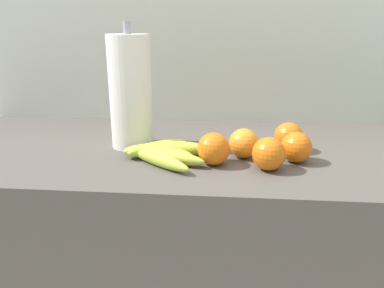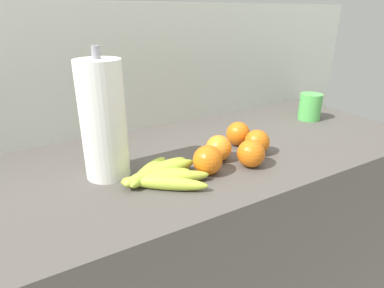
{
  "view_description": "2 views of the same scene",
  "coord_description": "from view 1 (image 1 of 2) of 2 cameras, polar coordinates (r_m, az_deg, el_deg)",
  "views": [
    {
      "loc": [
        0.01,
        -0.95,
        1.19
      ],
      "look_at": [
        -0.07,
        -0.1,
        0.91
      ],
      "focal_mm": 34.3,
      "sensor_mm": 36.0,
      "label": 1
    },
    {
      "loc": [
        -0.44,
        -0.76,
        1.27
      ],
      "look_at": [
        -0.04,
        -0.09,
        0.95
      ],
      "focal_mm": 30.31,
      "sensor_mm": 36.0,
      "label": 2
    }
  ],
  "objects": [
    {
      "name": "wall_back",
      "position": [
        1.39,
        4.4,
        -4.93
      ],
      "size": [
        2.01,
        0.06,
        1.3
      ],
      "primitive_type": "cube",
      "color": "silver",
      "rests_on": "ground"
    },
    {
      "name": "orange_right",
      "position": [
        0.92,
        15.91,
        -0.49
      ],
      "size": [
        0.07,
        0.07,
        0.07
      ],
      "primitive_type": "sphere",
      "color": "orange",
      "rests_on": "counter"
    },
    {
      "name": "banana_bunch",
      "position": [
        0.91,
        -4.7,
        -1.28
      ],
      "size": [
        0.22,
        0.22,
        0.04
      ],
      "color": "#B4CB3F",
      "rests_on": "counter"
    },
    {
      "name": "orange_back_right",
      "position": [
        0.92,
        8.04,
        0.1
      ],
      "size": [
        0.07,
        0.07,
        0.07
      ],
      "primitive_type": "sphere",
      "color": "orange",
      "rests_on": "counter"
    },
    {
      "name": "orange_front",
      "position": [
        0.85,
        11.86,
        -1.51
      ],
      "size": [
        0.08,
        0.08,
        0.08
      ],
      "primitive_type": "sphere",
      "color": "orange",
      "rests_on": "counter"
    },
    {
      "name": "orange_back_left",
      "position": [
        0.87,
        3.39,
        -0.76
      ],
      "size": [
        0.08,
        0.08,
        0.08
      ],
      "primitive_type": "sphere",
      "color": "orange",
      "rests_on": "counter"
    },
    {
      "name": "orange_center",
      "position": [
        1.0,
        14.78,
        1.08
      ],
      "size": [
        0.08,
        0.08,
        0.08
      ],
      "primitive_type": "sphere",
      "color": "orange",
      "rests_on": "counter"
    },
    {
      "name": "paper_towel_roll",
      "position": [
        0.99,
        -9.56,
        7.96
      ],
      "size": [
        0.11,
        0.11,
        0.33
      ],
      "color": "white",
      "rests_on": "counter"
    },
    {
      "name": "counter",
      "position": [
        1.21,
        3.9,
        -20.55
      ],
      "size": [
        1.61,
        0.6,
        0.87
      ],
      "primitive_type": "cube",
      "color": "#514C47",
      "rests_on": "ground"
    }
  ]
}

